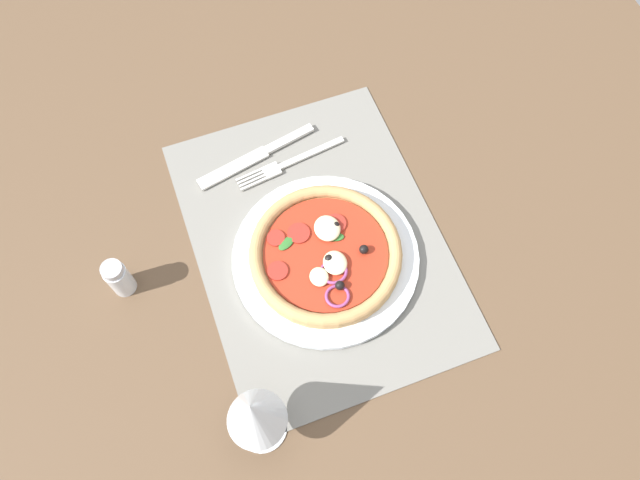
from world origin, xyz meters
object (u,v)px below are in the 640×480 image
(wine_glass, at_px, (254,414))
(fork, at_px, (285,164))
(plate, at_px, (324,258))
(knife, at_px, (256,156))
(pepper_shaker, at_px, (119,278))
(pizza, at_px, (324,254))

(wine_glass, bearing_deg, fork, -23.37)
(plate, distance_m, wine_glass, 0.26)
(knife, height_order, wine_glass, wine_glass)
(fork, height_order, pepper_shaker, pepper_shaker)
(pepper_shaker, bearing_deg, fork, -68.42)
(pizza, bearing_deg, wine_glass, 140.63)
(plate, distance_m, knife, 0.20)
(fork, height_order, knife, knife)
(fork, relative_size, pepper_shaker, 2.69)
(pizza, height_order, fork, pizza)
(pepper_shaker, bearing_deg, pizza, -102.39)
(fork, distance_m, pepper_shaker, 0.30)
(plate, bearing_deg, pizza, -130.94)
(plate, height_order, wine_glass, wine_glass)
(plate, xyz_separation_m, wine_glass, (-0.19, 0.15, 0.09))
(plate, height_order, pizza, pizza)
(plate, relative_size, knife, 1.33)
(wine_glass, bearing_deg, pizza, -39.37)
(plate, distance_m, pizza, 0.02)
(pizza, xyz_separation_m, pepper_shaker, (0.06, 0.27, 0.01))
(wine_glass, bearing_deg, knife, -16.65)
(plate, height_order, knife, plate)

